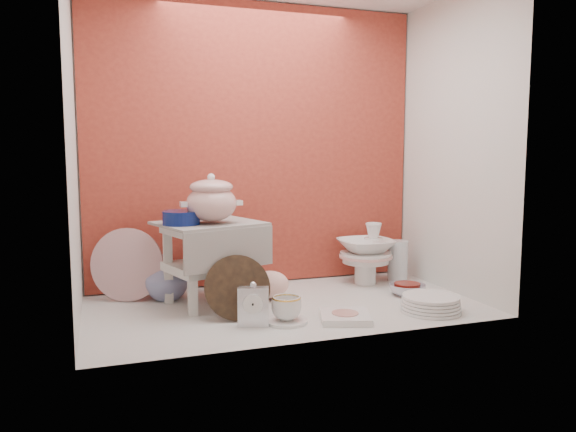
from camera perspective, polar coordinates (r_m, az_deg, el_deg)
name	(u,v)px	position (r m, az deg, el deg)	size (l,w,h in m)	color
ground	(285,306)	(2.62, -0.28, -9.24)	(1.80, 1.80, 0.00)	silver
niche_shell	(273,107)	(2.70, -1.53, 11.19)	(1.86, 1.03, 1.53)	#AC3D2B
step_stool	(210,263)	(2.64, -8.07, -4.83)	(0.45, 0.38, 0.39)	silver
soup_tureen	(211,198)	(2.54, -7.89, 1.81)	(0.27, 0.27, 0.23)	white
cobalt_bowl	(181,218)	(2.54, -10.94, -0.17)	(0.17, 0.17, 0.06)	#0B1855
floral_platter	(127,265)	(2.78, -16.25, -4.84)	(0.35, 0.07, 0.35)	white
blue_white_vase	(167,277)	(2.77, -12.41, -6.14)	(0.21, 0.21, 0.22)	silver
lacquer_tray	(238,288)	(2.41, -5.22, -7.36)	(0.29, 0.13, 0.27)	black
mantel_clock	(253,304)	(2.30, -3.60, -9.08)	(0.13, 0.04, 0.18)	silver
plush_pig	(269,284)	(2.71, -1.98, -7.03)	(0.25, 0.17, 0.15)	beige
teacup_saucer	(286,321)	(2.37, -0.16, -10.77)	(0.18, 0.18, 0.01)	white
gold_rim_teacup	(286,308)	(2.35, -0.16, -9.46)	(0.13, 0.13, 0.10)	white
lattice_dish	(345,317)	(2.42, 5.90, -10.28)	(0.21, 0.21, 0.03)	white
dinner_plate_stack	(431,303)	(2.60, 14.49, -8.72)	(0.27, 0.27, 0.07)	white
crystal_bowl	(407,290)	(2.86, 12.18, -7.43)	(0.18, 0.18, 0.06)	silver
clear_glass_vase	(398,261)	(3.16, 11.23, -4.53)	(0.11, 0.11, 0.22)	silver
porcelain_tower	(366,253)	(3.04, 8.00, -3.83)	(0.29, 0.29, 0.33)	white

